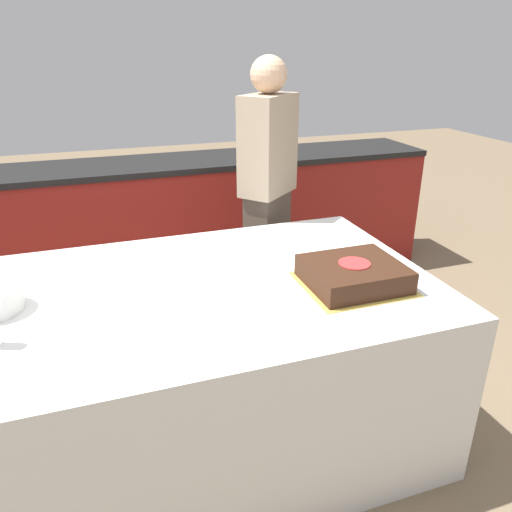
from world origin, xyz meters
The scene contains 7 objects.
ground_plane centered at (0.00, 0.00, 0.00)m, with size 14.00×14.00×0.00m, color #7A664C.
back_counter centered at (0.00, 1.67, 0.46)m, with size 4.40×0.58×0.92m.
dining_table centered at (0.00, 0.00, 0.39)m, with size 2.13×1.20×0.78m.
cake centered at (0.70, -0.19, 0.82)m, with size 0.41×0.37×0.10m.
side_plate_near_cake centered at (0.75, 0.15, 0.78)m, with size 0.18×0.18×0.00m.
side_plate_right_edge centered at (0.92, 0.04, 0.78)m, with size 0.18×0.18×0.00m.
person_cutting_cake centered at (0.70, 0.82, 0.85)m, with size 0.39×0.37×1.62m.
Camera 1 is at (-0.26, -1.77, 1.69)m, focal length 35.00 mm.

